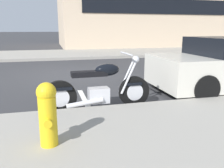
# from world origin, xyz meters

# --- Properties ---
(ground_plane) EXTENTS (260.00, 260.00, 0.00)m
(ground_plane) POSITION_xyz_m (0.00, 0.00, 0.00)
(ground_plane) COLOR #333335
(parking_stall_stripe) EXTENTS (0.12, 2.20, 0.01)m
(parking_stall_stripe) POSITION_xyz_m (0.00, -3.40, 0.00)
(parking_stall_stripe) COLOR silver
(parking_stall_stripe) RESTS_ON ground
(parked_motorcycle) EXTENTS (2.13, 0.62, 1.11)m
(parked_motorcycle) POSITION_xyz_m (0.20, -3.92, 0.43)
(parked_motorcycle) COLOR black
(parked_motorcycle) RESTS_ON ground
(fire_hydrant) EXTENTS (0.24, 0.36, 0.81)m
(fire_hydrant) POSITION_xyz_m (-0.77, -5.48, 0.57)
(fire_hydrant) COLOR gold
(fire_hydrant) RESTS_ON sidewalk_near_curb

